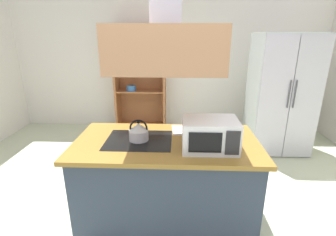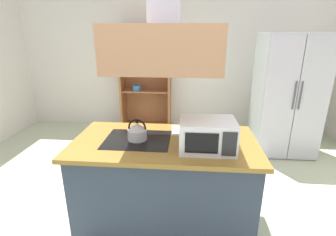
{
  "view_description": "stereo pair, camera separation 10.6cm",
  "coord_description": "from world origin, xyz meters",
  "px_view_note": "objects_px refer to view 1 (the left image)",
  "views": [
    {
      "loc": [
        0.21,
        -1.99,
        1.85
      ],
      "look_at": [
        0.1,
        0.48,
        1.0
      ],
      "focal_mm": 27.04,
      "sensor_mm": 36.0,
      "label": 1
    },
    {
      "loc": [
        0.31,
        -1.99,
        1.85
      ],
      "look_at": [
        0.1,
        0.48,
        1.0
      ],
      "focal_mm": 27.04,
      "sensor_mm": 36.0,
      "label": 2
    }
  ],
  "objects_px": {
    "cutting_board": "(189,130)",
    "dish_cabinet": "(141,86)",
    "microwave": "(210,134)",
    "refrigerator": "(281,94)",
    "kettle": "(139,132)"
  },
  "relations": [
    {
      "from": "cutting_board",
      "to": "dish_cabinet",
      "type": "bearing_deg",
      "value": 109.3
    },
    {
      "from": "refrigerator",
      "to": "dish_cabinet",
      "type": "distance_m",
      "value": 2.48
    },
    {
      "from": "cutting_board",
      "to": "kettle",
      "type": "bearing_deg",
      "value": -151.97
    },
    {
      "from": "dish_cabinet",
      "to": "kettle",
      "type": "height_order",
      "value": "dish_cabinet"
    },
    {
      "from": "refrigerator",
      "to": "dish_cabinet",
      "type": "height_order",
      "value": "dish_cabinet"
    },
    {
      "from": "kettle",
      "to": "microwave",
      "type": "bearing_deg",
      "value": -13.11
    },
    {
      "from": "dish_cabinet",
      "to": "cutting_board",
      "type": "height_order",
      "value": "dish_cabinet"
    },
    {
      "from": "refrigerator",
      "to": "microwave",
      "type": "relative_size",
      "value": 4.0
    },
    {
      "from": "kettle",
      "to": "cutting_board",
      "type": "bearing_deg",
      "value": 28.03
    },
    {
      "from": "refrigerator",
      "to": "kettle",
      "type": "bearing_deg",
      "value": -137.17
    },
    {
      "from": "refrigerator",
      "to": "kettle",
      "type": "distance_m",
      "value": 2.68
    },
    {
      "from": "microwave",
      "to": "cutting_board",
      "type": "bearing_deg",
      "value": 111.18
    },
    {
      "from": "kettle",
      "to": "cutting_board",
      "type": "distance_m",
      "value": 0.54
    },
    {
      "from": "dish_cabinet",
      "to": "microwave",
      "type": "distance_m",
      "value": 2.98
    },
    {
      "from": "kettle",
      "to": "dish_cabinet",
      "type": "bearing_deg",
      "value": 97.94
    }
  ]
}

